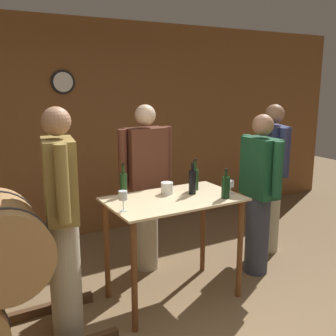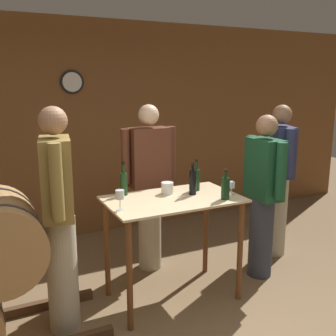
# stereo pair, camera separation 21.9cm
# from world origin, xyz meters

# --- Properties ---
(back_wall) EXTENTS (8.40, 0.08, 2.70)m
(back_wall) POSITION_xyz_m (-0.00, 2.75, 1.35)
(back_wall) COLOR brown
(back_wall) RESTS_ON ground_plane
(tasting_table) EXTENTS (1.17, 0.70, 0.95)m
(tasting_table) POSITION_xyz_m (0.14, 0.85, 0.77)
(tasting_table) COLOR beige
(tasting_table) RESTS_ON ground_plane
(wine_bottle_far_left) EXTENTS (0.06, 0.06, 0.30)m
(wine_bottle_far_left) POSITION_xyz_m (-0.21, 1.13, 1.07)
(wine_bottle_far_left) COLOR #193819
(wine_bottle_far_left) RESTS_ON tasting_table
(wine_bottle_left) EXTENTS (0.06, 0.06, 0.29)m
(wine_bottle_left) POSITION_xyz_m (0.35, 0.88, 1.07)
(wine_bottle_left) COLOR black
(wine_bottle_left) RESTS_ON tasting_table
(wine_bottle_center) EXTENTS (0.07, 0.07, 0.30)m
(wine_bottle_center) POSITION_xyz_m (0.45, 0.99, 1.06)
(wine_bottle_center) COLOR #193819
(wine_bottle_center) RESTS_ON tasting_table
(wine_bottle_right) EXTENTS (0.07, 0.07, 0.26)m
(wine_bottle_right) POSITION_xyz_m (0.54, 0.63, 1.06)
(wine_bottle_right) COLOR black
(wine_bottle_right) RESTS_ON tasting_table
(wine_glass_near_left) EXTENTS (0.07, 0.07, 0.16)m
(wine_glass_near_left) POSITION_xyz_m (-0.38, 0.75, 1.08)
(wine_glass_near_left) COLOR silver
(wine_glass_near_left) RESTS_ON tasting_table
(wine_glass_near_center) EXTENTS (0.06, 0.06, 0.12)m
(wine_glass_near_center) POSITION_xyz_m (0.66, 0.71, 1.04)
(wine_glass_near_center) COLOR silver
(wine_glass_near_center) RESTS_ON tasting_table
(ice_bucket) EXTENTS (0.11, 0.11, 0.10)m
(ice_bucket) POSITION_xyz_m (0.16, 1.00, 1.01)
(ice_bucket) COLOR white
(ice_bucket) RESTS_ON tasting_table
(person_host) EXTENTS (0.59, 0.24, 1.73)m
(person_host) POSITION_xyz_m (0.20, 1.50, 0.92)
(person_host) COLOR #B7AD93
(person_host) RESTS_ON ground_plane
(person_visitor_with_scarf) EXTENTS (0.29, 0.58, 1.78)m
(person_visitor_with_scarf) POSITION_xyz_m (-0.85, 0.82, 0.95)
(person_visitor_with_scarf) COLOR #B7AD93
(person_visitor_with_scarf) RESTS_ON ground_plane
(person_visitor_bearded) EXTENTS (0.25, 0.59, 1.64)m
(person_visitor_bearded) POSITION_xyz_m (1.14, 0.85, 0.87)
(person_visitor_bearded) COLOR #333847
(person_visitor_bearded) RESTS_ON ground_plane
(person_visitor_near_door) EXTENTS (0.34, 0.56, 1.71)m
(person_visitor_near_door) POSITION_xyz_m (1.63, 1.19, 0.90)
(person_visitor_near_door) COLOR #B7AD93
(person_visitor_near_door) RESTS_ON ground_plane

